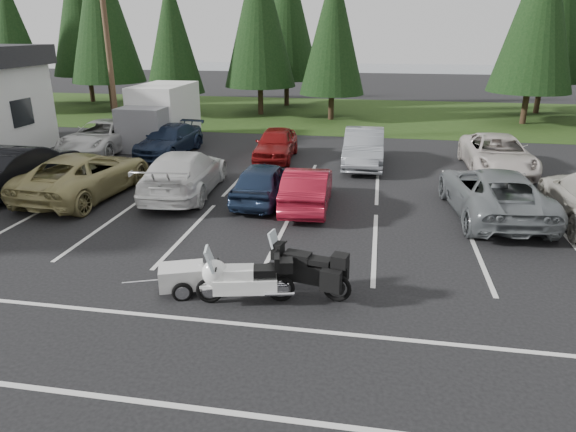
# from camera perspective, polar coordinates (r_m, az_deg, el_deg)

# --- Properties ---
(ground) EXTENTS (120.00, 120.00, 0.00)m
(ground) POSITION_cam_1_polar(r_m,az_deg,el_deg) (13.75, -3.92, -4.03)
(ground) COLOR black
(ground) RESTS_ON ground
(grass_strip) EXTENTS (80.00, 16.00, 0.01)m
(grass_strip) POSITION_cam_1_polar(r_m,az_deg,el_deg) (36.73, 5.14, 11.25)
(grass_strip) COLOR #1D3511
(grass_strip) RESTS_ON ground
(lake_water) EXTENTS (70.00, 50.00, 0.02)m
(lake_water) POSITION_cam_1_polar(r_m,az_deg,el_deg) (67.41, 11.11, 14.98)
(lake_water) COLOR slate
(lake_water) RESTS_ON ground
(utility_pole) EXTENTS (1.60, 0.26, 9.00)m
(utility_pole) POSITION_cam_1_polar(r_m,az_deg,el_deg) (27.50, -19.34, 17.14)
(utility_pole) COLOR #473321
(utility_pole) RESTS_ON ground
(box_truck) EXTENTS (2.40, 5.60, 2.90)m
(box_truck) POSITION_cam_1_polar(r_m,az_deg,el_deg) (27.37, -14.32, 10.75)
(box_truck) COLOR silver
(box_truck) RESTS_ON ground
(stall_markings) EXTENTS (32.00, 16.00, 0.01)m
(stall_markings) POSITION_cam_1_polar(r_m,az_deg,el_deg) (15.55, -2.18, -1.05)
(stall_markings) COLOR silver
(stall_markings) RESTS_ON ground
(conifer_1) EXTENTS (3.96, 3.96, 9.22)m
(conifer_1) POSITION_cam_1_polar(r_m,az_deg,el_deg) (41.75, -28.39, 17.55)
(conifer_1) COLOR #332316
(conifer_1) RESTS_ON ground
(conifer_2) EXTENTS (5.10, 5.10, 11.89)m
(conifer_2) POSITION_cam_1_polar(r_m,az_deg,el_deg) (39.86, -20.01, 20.93)
(conifer_2) COLOR #332316
(conifer_2) RESTS_ON ground
(conifer_3) EXTENTS (3.87, 3.87, 9.02)m
(conifer_3) POSITION_cam_1_polar(r_m,az_deg,el_deg) (36.22, -12.77, 19.11)
(conifer_3) COLOR #332316
(conifer_3) RESTS_ON ground
(conifer_4) EXTENTS (4.80, 4.80, 11.17)m
(conifer_4) POSITION_cam_1_polar(r_m,az_deg,el_deg) (36.00, -3.23, 21.55)
(conifer_4) COLOR #332316
(conifer_4) RESTS_ON ground
(conifer_5) EXTENTS (4.14, 4.14, 9.63)m
(conifer_5) POSITION_cam_1_polar(r_m,az_deg,el_deg) (33.91, 5.06, 20.07)
(conifer_5) COLOR #332316
(conifer_5) RESTS_ON ground
(conifer_6) EXTENTS (4.93, 4.93, 11.48)m
(conifer_6) POSITION_cam_1_polar(r_m,az_deg,el_deg) (35.42, 26.23, 19.98)
(conifer_6) COLOR #332316
(conifer_6) RESTS_ON ground
(conifer_back_a) EXTENTS (5.28, 5.28, 12.30)m
(conifer_back_a) POSITION_cam_1_polar(r_m,az_deg,el_deg) (45.50, -22.02, 20.76)
(conifer_back_a) COLOR #332316
(conifer_back_a) RESTS_ON ground
(conifer_back_b) EXTENTS (4.97, 4.97, 11.58)m
(conifer_back_b) POSITION_cam_1_polar(r_m,az_deg,el_deg) (40.31, -0.16, 21.76)
(conifer_back_b) COLOR #332316
(conifer_back_b) RESTS_ON ground
(car_near_1) EXTENTS (1.84, 5.10, 1.67)m
(car_near_1) POSITION_cam_1_polar(r_m,az_deg,el_deg) (21.20, -27.49, 4.81)
(car_near_1) COLOR black
(car_near_1) RESTS_ON ground
(car_near_2) EXTENTS (2.98, 5.78, 1.56)m
(car_near_2) POSITION_cam_1_polar(r_m,az_deg,el_deg) (19.48, -21.60, 4.32)
(car_near_2) COLOR tan
(car_near_2) RESTS_ON ground
(car_near_3) EXTENTS (2.59, 5.54, 1.56)m
(car_near_3) POSITION_cam_1_polar(r_m,az_deg,el_deg) (18.69, -11.45, 4.73)
(car_near_3) COLOR silver
(car_near_3) RESTS_ON ground
(car_near_4) EXTENTS (1.73, 4.09, 1.38)m
(car_near_4) POSITION_cam_1_polar(r_m,az_deg,el_deg) (17.59, -2.70, 3.83)
(car_near_4) COLOR #1B2944
(car_near_4) RESTS_ON ground
(car_near_5) EXTENTS (1.59, 4.16, 1.35)m
(car_near_5) POSITION_cam_1_polar(r_m,az_deg,el_deg) (16.94, 2.17, 3.15)
(car_near_5) COLOR maroon
(car_near_5) RESTS_ON ground
(car_near_6) EXTENTS (3.06, 5.75, 1.54)m
(car_near_6) POSITION_cam_1_polar(r_m,az_deg,el_deg) (17.37, 21.84, 2.45)
(car_near_6) COLOR slate
(car_near_6) RESTS_ON ground
(car_far_0) EXTENTS (2.63, 5.40, 1.48)m
(car_far_0) POSITION_cam_1_polar(r_m,az_deg,el_deg) (26.46, -19.87, 8.31)
(car_far_0) COLOR silver
(car_far_0) RESTS_ON ground
(car_far_1) EXTENTS (2.30, 4.77, 1.34)m
(car_far_1) POSITION_cam_1_polar(r_m,az_deg,el_deg) (25.08, -13.06, 8.23)
(car_far_1) COLOR #17243B
(car_far_1) RESTS_ON ground
(car_far_2) EXTENTS (1.80, 4.19, 1.41)m
(car_far_2) POSITION_cam_1_polar(r_m,az_deg,el_deg) (23.46, -1.35, 8.03)
(car_far_2) COLOR maroon
(car_far_2) RESTS_ON ground
(car_far_3) EXTENTS (1.71, 4.76, 1.56)m
(car_far_3) POSITION_cam_1_polar(r_m,az_deg,el_deg) (22.55, 8.41, 7.52)
(car_far_3) COLOR gray
(car_far_3) RESTS_ON ground
(car_far_4) EXTENTS (2.52, 5.38, 1.49)m
(car_far_4) POSITION_cam_1_polar(r_m,az_deg,el_deg) (22.95, 22.24, 6.37)
(car_far_4) COLOR beige
(car_far_4) RESTS_ON ground
(touring_motorcycle) EXTENTS (2.47, 1.22, 1.31)m
(touring_motorcycle) POSITION_cam_1_polar(r_m,az_deg,el_deg) (11.08, -4.79, -6.54)
(touring_motorcycle) COLOR white
(touring_motorcycle) RESTS_ON ground
(cargo_trailer) EXTENTS (1.62, 1.26, 0.66)m
(cargo_trailer) POSITION_cam_1_polar(r_m,az_deg,el_deg) (11.83, -11.71, -6.88)
(cargo_trailer) COLOR silver
(cargo_trailer) RESTS_ON ground
(adventure_motorcycle) EXTENTS (2.51, 1.30, 1.45)m
(adventure_motorcycle) POSITION_cam_1_polar(r_m,az_deg,el_deg) (11.30, 1.81, -5.52)
(adventure_motorcycle) COLOR black
(adventure_motorcycle) RESTS_ON ground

